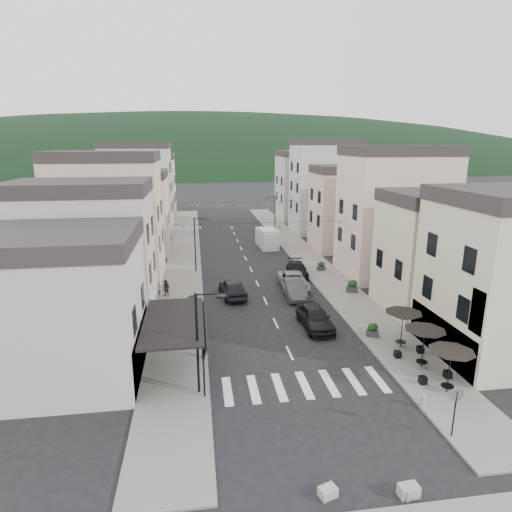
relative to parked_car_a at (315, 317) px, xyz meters
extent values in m
plane|color=black|center=(-2.80, -9.80, -0.86)|extent=(700.00, 700.00, 0.00)
cube|color=slate|center=(-10.30, 22.20, -0.80)|extent=(4.00, 76.00, 0.12)
cube|color=slate|center=(4.70, 22.20, -0.80)|extent=(4.00, 76.00, 0.12)
ellipsoid|color=black|center=(-2.80, 290.20, -0.86)|extent=(640.00, 360.00, 70.00)
cube|color=#ADA79E|center=(-18.30, -4.80, 3.14)|extent=(12.00, 8.00, 8.00)
cube|color=black|center=(-10.30, -4.80, 2.34)|extent=(3.60, 7.50, 0.15)
cube|color=black|center=(-8.50, -4.80, 1.84)|extent=(0.34, 7.50, 0.99)
cylinder|color=black|center=(-8.60, -8.30, 0.74)|extent=(0.10, 0.10, 3.20)
cylinder|color=black|center=(-8.60, -1.30, 0.74)|extent=(0.10, 0.10, 3.20)
cube|color=#ADA79E|center=(-17.30, 4.20, 4.14)|extent=(10.00, 7.00, 10.00)
cube|color=#262323|center=(-17.30, 4.20, 9.64)|extent=(10.20, 7.14, 1.00)
cube|color=tan|center=(-17.30, 14.20, 5.14)|extent=(10.00, 8.00, 12.00)
cube|color=#262323|center=(-17.30, 14.20, 11.64)|extent=(10.20, 8.16, 1.00)
cube|color=beige|center=(-17.30, 26.20, 3.89)|extent=(10.00, 8.00, 9.50)
cube|color=#262323|center=(-17.30, 26.20, 9.14)|extent=(10.20, 8.16, 1.00)
cube|color=#9C9C98|center=(-17.30, 38.20, 5.64)|extent=(10.00, 7.00, 13.00)
cube|color=#262323|center=(-17.30, 38.20, 12.64)|extent=(10.20, 7.14, 1.00)
cube|color=beige|center=(-17.30, 50.20, 4.64)|extent=(10.00, 9.00, 11.00)
cube|color=#262323|center=(-17.30, 50.20, 10.64)|extent=(10.20, 9.18, 1.00)
cube|color=beige|center=(11.70, 2.20, 3.64)|extent=(10.00, 7.00, 9.00)
cube|color=#262323|center=(11.70, 2.20, 8.64)|extent=(10.20, 7.14, 1.00)
cube|color=beige|center=(11.70, 12.20, 5.39)|extent=(10.00, 8.00, 12.50)
cube|color=#262323|center=(11.70, 12.20, 12.14)|extent=(10.20, 8.16, 1.00)
cube|color=tan|center=(11.70, 24.20, 4.14)|extent=(10.00, 7.00, 10.00)
cube|color=#262323|center=(11.70, 24.20, 9.64)|extent=(10.20, 7.14, 1.00)
cube|color=#9C9C98|center=(11.70, 36.20, 5.89)|extent=(10.00, 8.00, 13.50)
cube|color=#262323|center=(11.70, 36.20, 13.14)|extent=(10.20, 8.16, 1.00)
cube|color=#ADA79E|center=(11.70, 48.20, 4.89)|extent=(10.00, 9.00, 11.50)
cube|color=#262323|center=(11.70, 48.20, 11.14)|extent=(10.20, 9.18, 1.00)
cylinder|color=black|center=(4.90, -9.80, 0.41)|extent=(0.06, 0.06, 2.30)
cone|color=black|center=(4.90, -9.80, 1.51)|extent=(2.50, 2.50, 0.55)
cylinder|color=black|center=(4.90, -9.80, -0.37)|extent=(0.70, 0.70, 0.04)
cylinder|color=black|center=(4.90, -7.00, 0.41)|extent=(0.06, 0.06, 2.30)
cone|color=black|center=(4.90, -7.00, 1.51)|extent=(2.50, 2.50, 0.55)
cylinder|color=black|center=(4.90, -7.00, -0.37)|extent=(0.70, 0.70, 0.04)
cylinder|color=black|center=(4.90, -4.20, 0.41)|extent=(0.06, 0.06, 2.30)
cone|color=black|center=(4.90, -4.20, 1.51)|extent=(2.50, 2.50, 0.55)
cylinder|color=black|center=(4.90, -4.20, -0.37)|extent=(0.70, 0.70, 0.04)
cylinder|color=black|center=(-8.90, -7.80, 2.14)|extent=(0.14, 0.14, 6.00)
cylinder|color=black|center=(-8.20, -7.80, 5.04)|extent=(1.40, 0.10, 0.10)
cylinder|color=black|center=(-7.55, -7.80, 4.89)|extent=(0.56, 0.56, 0.08)
cylinder|color=black|center=(-8.90, 16.20, 2.14)|extent=(0.14, 0.14, 6.00)
cylinder|color=black|center=(-8.20, 16.20, 5.04)|extent=(1.40, 0.10, 0.10)
cylinder|color=black|center=(-7.55, 16.20, 4.89)|extent=(0.56, 0.56, 0.08)
cylinder|color=black|center=(3.30, 34.20, 2.14)|extent=(0.14, 0.14, 6.00)
cylinder|color=black|center=(2.60, 34.20, 5.04)|extent=(1.40, 0.10, 0.10)
cylinder|color=black|center=(1.95, 34.20, 4.89)|extent=(0.56, 0.56, 0.08)
cylinder|color=black|center=(3.00, -13.30, 0.39)|extent=(0.07, 0.07, 2.50)
cylinder|color=slate|center=(3.00, -13.30, 1.49)|extent=(0.70, 0.04, 0.70)
cylinder|color=gray|center=(-8.50, -3.80, -0.44)|extent=(0.26, 0.26, 0.60)
cylinder|color=gray|center=(-8.50, -0.80, -0.44)|extent=(0.26, 0.26, 0.60)
cylinder|color=gray|center=(2.90, -1.80, -0.44)|extent=(0.26, 0.26, 0.60)
cylinder|color=gray|center=(2.90, -10.80, -0.44)|extent=(0.26, 0.26, 0.60)
cylinder|color=black|center=(-2.80, 12.20, 5.14)|extent=(19.00, 0.02, 0.02)
cone|color=beige|center=(-11.51, 12.20, 4.96)|extent=(0.28, 0.28, 0.24)
cone|color=navy|center=(-9.93, 12.20, 4.87)|extent=(0.28, 0.28, 0.24)
cone|color=beige|center=(-8.34, 12.20, 4.79)|extent=(0.28, 0.28, 0.24)
cone|color=navy|center=(-6.76, 12.20, 4.72)|extent=(0.28, 0.28, 0.24)
cone|color=beige|center=(-5.17, 12.20, 4.68)|extent=(0.28, 0.28, 0.24)
cone|color=navy|center=(-3.59, 12.20, 4.65)|extent=(0.28, 0.28, 0.24)
cone|color=beige|center=(-2.01, 12.20, 4.65)|extent=(0.28, 0.28, 0.24)
cone|color=navy|center=(-0.42, 12.20, 4.68)|extent=(0.28, 0.28, 0.24)
cone|color=beige|center=(1.16, 12.20, 4.72)|extent=(0.28, 0.28, 0.24)
cone|color=navy|center=(2.74, 12.20, 4.79)|extent=(0.28, 0.28, 0.24)
cone|color=beige|center=(4.33, 12.20, 4.87)|extent=(0.28, 0.28, 0.24)
cone|color=navy|center=(5.91, 12.20, 4.96)|extent=(0.28, 0.28, 0.24)
cylinder|color=black|center=(-2.80, 28.20, 5.14)|extent=(19.00, 0.02, 0.02)
cone|color=beige|center=(-11.51, 28.20, 4.96)|extent=(0.28, 0.28, 0.24)
cone|color=navy|center=(-9.93, 28.20, 4.87)|extent=(0.28, 0.28, 0.24)
cone|color=beige|center=(-8.34, 28.20, 4.79)|extent=(0.28, 0.28, 0.24)
cone|color=navy|center=(-6.76, 28.20, 4.72)|extent=(0.28, 0.28, 0.24)
cone|color=beige|center=(-5.17, 28.20, 4.68)|extent=(0.28, 0.28, 0.24)
cone|color=navy|center=(-3.59, 28.20, 4.65)|extent=(0.28, 0.28, 0.24)
cone|color=beige|center=(-2.01, 28.20, 4.65)|extent=(0.28, 0.28, 0.24)
cone|color=navy|center=(-0.42, 28.20, 4.68)|extent=(0.28, 0.28, 0.24)
cone|color=beige|center=(1.16, 28.20, 4.72)|extent=(0.28, 0.28, 0.24)
cone|color=navy|center=(2.74, 28.20, 4.79)|extent=(0.28, 0.28, 0.24)
cone|color=beige|center=(4.33, 28.20, 4.87)|extent=(0.28, 0.28, 0.24)
cone|color=navy|center=(5.91, 28.20, 4.96)|extent=(0.28, 0.28, 0.24)
imported|color=black|center=(0.00, 0.00, 0.00)|extent=(2.20, 5.11, 1.72)
imported|color=#37373A|center=(0.00, 6.86, -0.06)|extent=(1.95, 4.93, 1.60)
imported|color=#92969A|center=(0.43, 9.20, -0.09)|extent=(2.75, 5.62, 1.54)
imported|color=black|center=(1.80, 13.26, -0.16)|extent=(2.47, 5.01, 1.40)
imported|color=black|center=(-5.60, 7.71, -0.01)|extent=(2.55, 5.18, 1.70)
cube|color=silver|center=(0.79, 26.76, 0.28)|extent=(2.46, 5.58, 2.28)
cube|color=silver|center=(0.83, 26.08, 1.48)|extent=(2.31, 3.76, 0.57)
cylinder|color=black|center=(0.00, 24.67, -0.46)|extent=(0.33, 0.81, 0.80)
cylinder|color=black|center=(1.82, 24.77, -0.46)|extent=(0.33, 0.81, 0.80)
cylinder|color=black|center=(-0.23, 28.76, -0.46)|extent=(0.33, 0.81, 0.80)
cylinder|color=black|center=(1.59, 28.86, -0.46)|extent=(0.33, 0.81, 0.80)
imported|color=black|center=(-8.60, 1.01, 0.07)|extent=(0.59, 0.39, 1.61)
imported|color=#27202B|center=(-11.61, 8.26, 0.05)|extent=(0.96, 0.89, 1.57)
cube|color=gray|center=(-0.73, -16.30, -0.61)|extent=(0.83, 0.55, 0.50)
cube|color=gray|center=(-0.77, -16.30, -0.63)|extent=(0.73, 0.66, 0.45)
cube|color=#999792|center=(-3.92, -15.85, -0.66)|extent=(0.82, 0.69, 0.40)
cube|color=#303033|center=(-9.88, 2.83, -0.48)|extent=(1.08, 0.69, 0.51)
ellipsoid|color=black|center=(-9.88, 2.83, 0.08)|extent=(0.90, 0.57, 0.65)
cube|color=#29292B|center=(-9.20, 5.01, -0.47)|extent=(1.22, 0.95, 0.54)
ellipsoid|color=black|center=(-9.20, 5.01, 0.12)|extent=(0.94, 0.60, 0.69)
cube|color=#323235|center=(3.66, -2.30, -0.52)|extent=(1.01, 0.80, 0.45)
ellipsoid|color=black|center=(3.66, -2.30, -0.03)|extent=(0.78, 0.50, 0.57)
cube|color=#303032|center=(5.61, 7.03, -0.47)|extent=(1.22, 0.97, 0.54)
ellipsoid|color=black|center=(5.61, 7.03, 0.12)|extent=(0.95, 0.60, 0.69)
cube|color=#313033|center=(4.79, 14.41, -0.52)|extent=(0.96, 0.64, 0.44)
ellipsoid|color=black|center=(4.79, 14.41, -0.03)|extent=(0.78, 0.50, 0.57)
camera|label=1|loc=(-8.76, -29.37, 12.76)|focal=30.00mm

